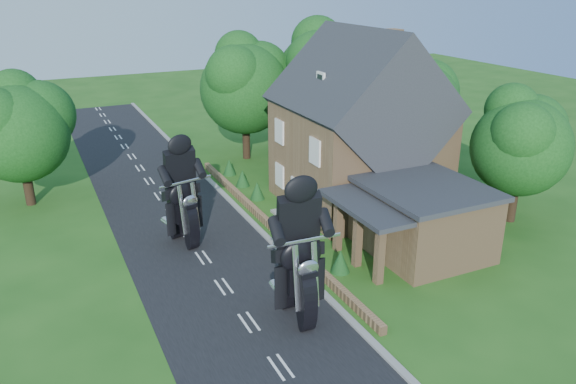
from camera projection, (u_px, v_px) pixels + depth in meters
name	position (u px, v px, depth m)	size (l,w,h in m)	color
ground	(224.00, 287.00, 24.57)	(120.00, 120.00, 0.00)	#215016
road	(224.00, 287.00, 24.57)	(7.00, 80.00, 0.02)	black
kerb	(298.00, 268.00, 26.01)	(0.30, 80.00, 0.12)	gray
garden_wall	(268.00, 223.00, 30.43)	(0.30, 22.00, 0.40)	#9B744F
house	(359.00, 132.00, 32.26)	(9.54, 8.64, 10.24)	#9B744F
annex	(421.00, 218.00, 27.20)	(7.05, 5.94, 3.44)	#9B744F
tree_annex_side	(525.00, 138.00, 29.80)	(5.64, 5.20, 7.48)	black
tree_house_right	(419.00, 100.00, 36.62)	(6.51, 6.00, 8.40)	black
tree_behind_house	(330.00, 70.00, 41.61)	(7.81, 7.20, 10.08)	black
tree_behind_left	(250.00, 81.00, 40.21)	(6.94, 6.40, 9.16)	black
tree_far_road	(25.00, 124.00, 32.00)	(6.08, 5.60, 7.84)	black
shrub_a	(340.00, 261.00, 25.64)	(0.90, 0.90, 1.10)	#123A16
shrub_b	(315.00, 239.00, 27.75)	(0.90, 0.90, 1.10)	#123A16
shrub_c	(293.00, 221.00, 29.86)	(0.90, 0.90, 1.10)	#123A16
shrub_d	(257.00, 191.00, 34.08)	(0.90, 0.90, 1.10)	#123A16
shrub_e	(242.00, 178.00, 36.19)	(0.90, 0.90, 1.10)	#123A16
shrub_f	(229.00, 167.00, 38.30)	(0.90, 0.90, 1.10)	#123A16
motorcycle_lead	(298.00, 299.00, 21.95)	(0.50, 1.96, 1.83)	black
motorcycle_follow	(184.00, 228.00, 28.25)	(0.47, 1.85, 1.73)	black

